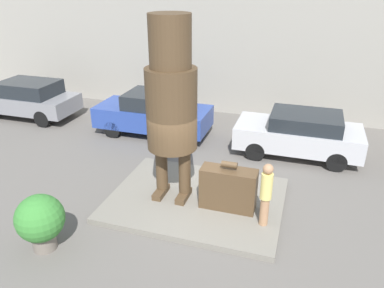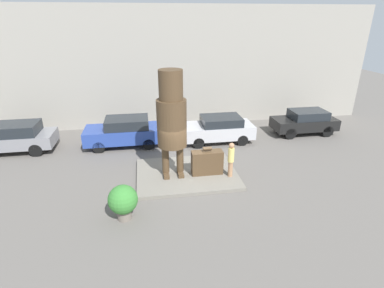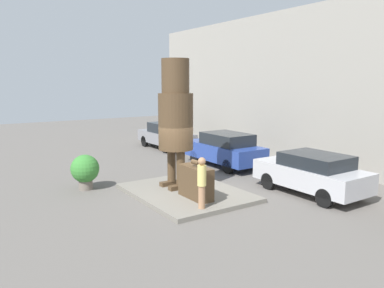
# 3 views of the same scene
# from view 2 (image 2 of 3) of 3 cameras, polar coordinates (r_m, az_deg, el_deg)

# --- Properties ---
(ground_plane) EXTENTS (60.00, 60.00, 0.00)m
(ground_plane) POSITION_cam_2_polar(r_m,az_deg,el_deg) (14.36, -0.99, -5.99)
(ground_plane) COLOR #605B56
(pedestal) EXTENTS (4.70, 3.64, 0.16)m
(pedestal) POSITION_cam_2_polar(r_m,az_deg,el_deg) (14.32, -0.99, -5.72)
(pedestal) COLOR slate
(pedestal) RESTS_ON ground_plane
(building_backdrop) EXTENTS (28.00, 0.60, 7.76)m
(building_backdrop) POSITION_cam_2_polar(r_m,az_deg,el_deg) (20.49, -4.33, 14.27)
(building_backdrop) COLOR gray
(building_backdrop) RESTS_ON ground_plane
(statue_figure) EXTENTS (1.31, 1.31, 4.84)m
(statue_figure) POSITION_cam_2_polar(r_m,az_deg,el_deg) (13.05, -3.91, 5.24)
(statue_figure) COLOR #4C3823
(statue_figure) RESTS_ON pedestal
(giant_suitcase) EXTENTS (1.45, 0.54, 1.35)m
(giant_suitcase) POSITION_cam_2_polar(r_m,az_deg,el_deg) (13.98, 2.88, -3.50)
(giant_suitcase) COLOR #4C3823
(giant_suitcase) RESTS_ON pedestal
(tourist) EXTENTS (0.28, 0.28, 1.66)m
(tourist) POSITION_cam_2_polar(r_m,az_deg,el_deg) (13.68, 7.43, -2.72)
(tourist) COLOR #A87A56
(tourist) RESTS_ON pedestal
(parked_car_grey) EXTENTS (4.35, 1.88, 1.63)m
(parked_car_grey) POSITION_cam_2_polar(r_m,az_deg,el_deg) (19.22, -30.80, 1.14)
(parked_car_grey) COLOR gray
(parked_car_grey) RESTS_ON ground_plane
(parked_car_blue) EXTENTS (4.41, 1.86, 1.68)m
(parked_car_blue) POSITION_cam_2_polar(r_m,az_deg,el_deg) (17.75, -12.68, 2.37)
(parked_car_blue) COLOR #284293
(parked_car_blue) RESTS_ON ground_plane
(parked_car_silver) EXTENTS (4.21, 1.88, 1.55)m
(parked_car_silver) POSITION_cam_2_polar(r_m,az_deg,el_deg) (17.99, 5.03, 2.97)
(parked_car_silver) COLOR #B7B7BC
(parked_car_silver) RESTS_ON ground_plane
(parked_car_black) EXTENTS (4.01, 1.71, 1.54)m
(parked_car_black) POSITION_cam_2_polar(r_m,az_deg,el_deg) (20.49, 20.71, 4.06)
(parked_car_black) COLOR black
(parked_car_black) RESTS_ON ground_plane
(planter_pot) EXTENTS (1.09, 1.09, 1.38)m
(planter_pot) POSITION_cam_2_polar(r_m,az_deg,el_deg) (11.40, -13.01, -10.46)
(planter_pot) COLOR #70665B
(planter_pot) RESTS_ON ground_plane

